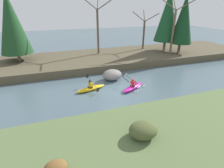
% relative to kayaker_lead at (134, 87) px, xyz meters
% --- Properties ---
extents(ground_plane, '(90.00, 90.00, 0.00)m').
position_rel_kayaker_lead_xyz_m(ground_plane, '(-1.44, 0.17, -0.20)').
color(ground_plane, '#4C606B').
extents(riverbank_near, '(44.00, 6.12, 0.62)m').
position_rel_kayaker_lead_xyz_m(riverbank_near, '(-1.44, -6.57, 0.11)').
color(riverbank_near, '#5B7042').
rests_on(riverbank_near, ground).
extents(riverbank_far, '(44.00, 8.50, 0.85)m').
position_rel_kayaker_lead_xyz_m(riverbank_far, '(-1.44, 8.77, 0.23)').
color(riverbank_far, brown).
rests_on(riverbank_far, ground).
extents(conifer_tree_far_left, '(3.49, 3.49, 7.60)m').
position_rel_kayaker_lead_xyz_m(conifer_tree_far_left, '(-10.42, 9.85, 4.90)').
color(conifer_tree_far_left, '#7A664C').
rests_on(conifer_tree_far_left, riverbank_far).
extents(conifer_tree_left, '(3.26, 3.26, 8.09)m').
position_rel_kayaker_lead_xyz_m(conifer_tree_left, '(8.88, 8.69, 5.38)').
color(conifer_tree_left, '#7A664C').
rests_on(conifer_tree_left, riverbank_far).
extents(conifer_tree_mid_left, '(2.88, 2.88, 7.48)m').
position_rel_kayaker_lead_xyz_m(conifer_tree_mid_left, '(10.08, 6.95, 5.03)').
color(conifer_tree_mid_left, brown).
rests_on(conifer_tree_mid_left, riverbank_far).
extents(bare_tree_upstream, '(4.15, 4.10, 7.58)m').
position_rel_kayaker_lead_xyz_m(bare_tree_upstream, '(-0.59, 10.09, 4.22)').
color(bare_tree_upstream, brown).
rests_on(bare_tree_upstream, riverbank_far).
extents(bare_tree_mid_upstream, '(3.01, 2.97, 5.40)m').
position_rel_kayaker_lead_xyz_m(bare_tree_mid_upstream, '(6.50, 10.73, 3.20)').
color(bare_tree_mid_upstream, brown).
rests_on(bare_tree_mid_upstream, riverbank_far).
extents(bare_tree_mid_downstream, '(4.11, 4.06, 7.50)m').
position_rel_kayaker_lead_xyz_m(bare_tree_mid_downstream, '(8.60, 6.84, 4.18)').
color(bare_tree_mid_downstream, brown).
rests_on(bare_tree_mid_downstream, riverbank_far).
extents(shrub_clump_nearest, '(0.95, 0.80, 0.52)m').
position_rel_kayaker_lead_xyz_m(shrub_clump_nearest, '(-6.96, -7.37, 0.68)').
color(shrub_clump_nearest, brown).
rests_on(shrub_clump_nearest, riverbank_near).
extents(shrub_clump_second, '(1.53, 1.28, 0.83)m').
position_rel_kayaker_lead_xyz_m(shrub_clump_second, '(-2.57, -6.56, 0.84)').
color(shrub_clump_second, '#4C562D').
rests_on(shrub_clump_second, riverbank_near).
extents(kayaker_lead, '(2.63, 1.98, 1.20)m').
position_rel_kayaker_lead_xyz_m(kayaker_lead, '(0.00, 0.00, 0.00)').
color(kayaker_lead, '#C61999').
rests_on(kayaker_lead, ground).
extents(kayaker_middle, '(2.78, 2.04, 1.20)m').
position_rel_kayaker_lead_xyz_m(kayaker_middle, '(-3.71, 0.91, 0.02)').
color(kayaker_middle, yellow).
rests_on(kayaker_middle, ground).
extents(boulder_midstream, '(1.93, 1.51, 1.09)m').
position_rel_kayaker_lead_xyz_m(boulder_midstream, '(-1.20, 2.52, 0.35)').
color(boulder_midstream, gray).
rests_on(boulder_midstream, ground).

